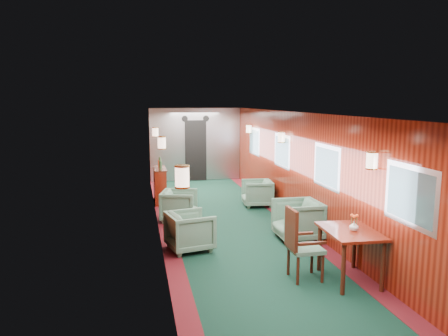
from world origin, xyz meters
name	(u,v)px	position (x,y,z in m)	size (l,w,h in m)	color
room	(235,152)	(0.00, 0.00, 1.63)	(12.00, 12.10, 2.40)	black
bulkhead	(195,145)	(0.00, 5.91, 1.18)	(2.98, 0.17, 2.39)	#A8AAAF
windows_right	(301,158)	(1.49, 0.25, 1.45)	(0.02, 8.60, 0.80)	silver
wall_sconces	(229,142)	(0.00, 0.57, 1.79)	(2.97, 7.97, 0.25)	#FFE3C6
dining_table	(350,238)	(1.13, -2.67, 0.65)	(0.77, 1.06, 0.77)	maroon
side_chair	(299,241)	(0.42, -2.48, 0.59)	(0.50, 0.52, 1.09)	#1D4537
credenza	(160,185)	(-1.34, 2.94, 0.46)	(0.32, 1.01, 1.18)	maroon
flower_vase	(354,226)	(1.17, -2.70, 0.84)	(0.13, 0.13, 0.14)	silver
armchair_left_near	(190,231)	(-1.01, -0.87, 0.35)	(0.74, 0.76, 0.69)	#1D4537
armchair_left_far	(179,205)	(-1.01, 1.08, 0.34)	(0.73, 0.75, 0.69)	#1D4537
armchair_right_near	(298,220)	(1.08, -0.68, 0.38)	(0.81, 0.84, 0.76)	#1D4537
armchair_right_far	(257,193)	(1.04, 2.04, 0.33)	(0.71, 0.73, 0.66)	#1D4537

